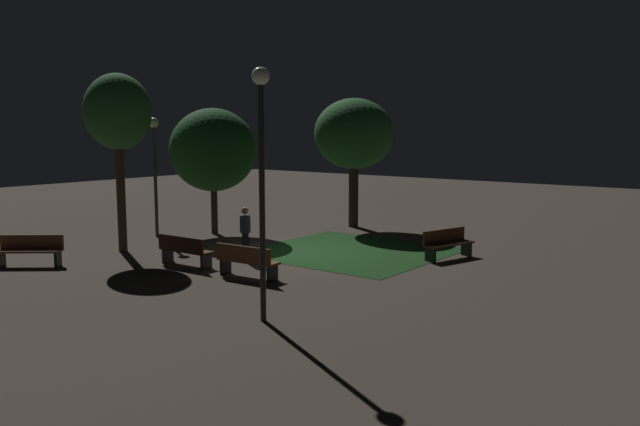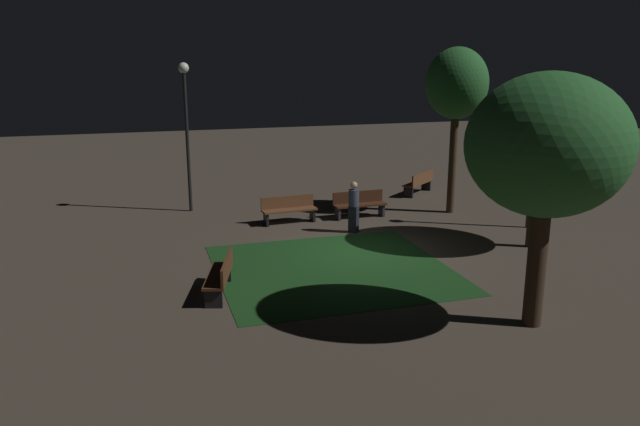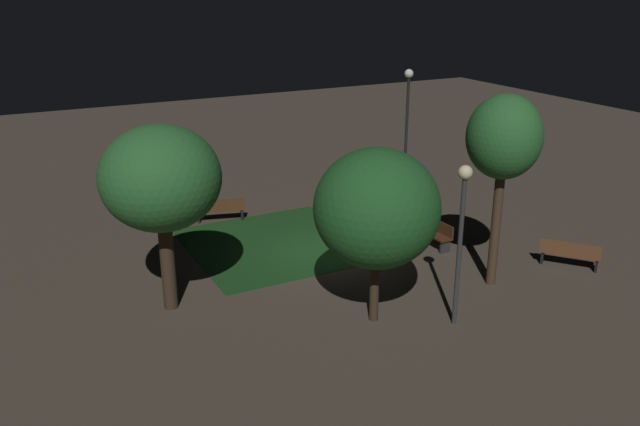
{
  "view_description": "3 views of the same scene",
  "coord_description": "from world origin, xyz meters",
  "views": [
    {
      "loc": [
        12.89,
        -15.58,
        3.92
      ],
      "look_at": [
        0.64,
        0.37,
        1.27
      ],
      "focal_mm": 36.17,
      "sensor_mm": 36.0,
      "label": 1
    },
    {
      "loc": [
        5.96,
        15.54,
        5.41
      ],
      "look_at": [
        1.35,
        0.36,
        1.31
      ],
      "focal_mm": 34.81,
      "sensor_mm": 36.0,
      "label": 2
    },
    {
      "loc": [
        -17.94,
        9.38,
        8.56
      ],
      "look_at": [
        -0.06,
        0.09,
        1.36
      ],
      "focal_mm": 37.09,
      "sensor_mm": 36.0,
      "label": 3
    }
  ],
  "objects": [
    {
      "name": "tree_left_canopy",
      "position": [
        -1.63,
        5.52,
        3.67
      ],
      "size": [
        3.14,
        3.14,
        5.1
      ],
      "color": "#38281C",
      "rests_on": "ground"
    },
    {
      "name": "lamp_post_plaza_east",
      "position": [
        -5.94,
        -0.82,
        2.95
      ],
      "size": [
        0.36,
        0.36,
        4.3
      ],
      "color": "#333338",
      "rests_on": "ground"
    },
    {
      "name": "tree_lawn_side",
      "position": [
        -4.52,
        -3.29,
        4.37
      ],
      "size": [
        2.09,
        2.09,
        5.63
      ],
      "color": "#423021",
      "rests_on": "ground"
    },
    {
      "name": "tree_tall_center",
      "position": [
        -4.79,
        0.95,
        3.12
      ],
      "size": [
        3.2,
        3.2,
        4.66
      ],
      "color": "#38281C",
      "rests_on": "ground"
    },
    {
      "name": "bench_near_trees",
      "position": [
        4.23,
        2.03,
        0.48
      ],
      "size": [
        0.94,
        1.86,
        0.88
      ],
      "color": "#512D19",
      "rests_on": "ground"
    },
    {
      "name": "bench_front_right",
      "position": [
        -4.75,
        -6.25,
        0.48
      ],
      "size": [
        1.7,
        1.5,
        0.88
      ],
      "color": "brown",
      "rests_on": "ground"
    },
    {
      "name": "ground_plane",
      "position": [
        0.0,
        0.0,
        0.0
      ],
      "size": [
        60.0,
        60.0,
        0.0
      ],
      "primitive_type": "plane",
      "color": "#473D33"
    },
    {
      "name": "bench_corner",
      "position": [
        -1.22,
        -3.58,
        0.48
      ],
      "size": [
        1.81,
        0.53,
        0.88
      ],
      "color": "#422314",
      "rests_on": "ground"
    },
    {
      "name": "grass_lawn",
      "position": [
        1.25,
        1.15,
        0.01
      ],
      "size": [
        5.87,
        5.63,
        0.01
      ],
      "primitive_type": "cube",
      "color": "#194219",
      "rests_on": "ground"
    },
    {
      "name": "bench_back_row",
      "position": [
        1.23,
        -3.58,
        0.48
      ],
      "size": [
        1.83,
        0.61,
        0.88
      ],
      "color": "brown",
      "rests_on": "ground"
    },
    {
      "name": "pedestrian",
      "position": [
        -0.42,
        -1.91,
        0.85
      ],
      "size": [
        0.34,
        0.34,
        1.61
      ],
      "color": "black",
      "rests_on": "ground"
    },
    {
      "name": "lamp_post_near_wall",
      "position": [
        4.16,
        -6.12,
        3.42
      ],
      "size": [
        0.36,
        0.36,
        5.11
      ],
      "color": "black",
      "rests_on": "ground"
    }
  ]
}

